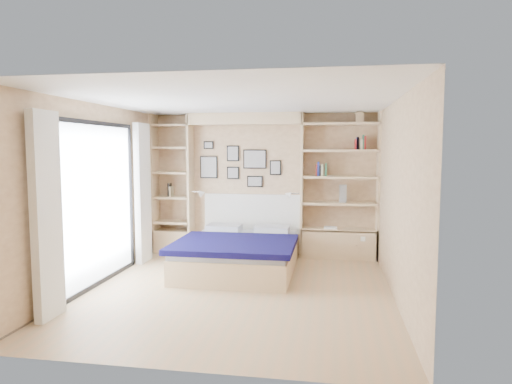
# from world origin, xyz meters

# --- Properties ---
(ground) EXTENTS (4.50, 4.50, 0.00)m
(ground) POSITION_xyz_m (0.00, 0.00, 0.00)
(ground) COLOR tan
(ground) RESTS_ON ground
(room_shell) EXTENTS (4.50, 4.50, 4.50)m
(room_shell) POSITION_xyz_m (-0.39, 1.52, 1.08)
(room_shell) COLOR #D3B187
(room_shell) RESTS_ON ground
(bed) EXTENTS (1.77, 2.32, 1.07)m
(bed) POSITION_xyz_m (-0.19, 1.01, 0.28)
(bed) COLOR #CFB585
(bed) RESTS_ON ground
(photo_gallery) EXTENTS (1.48, 0.02, 0.82)m
(photo_gallery) POSITION_xyz_m (-0.45, 2.22, 1.60)
(photo_gallery) COLOR black
(photo_gallery) RESTS_ON ground
(reading_lamps) EXTENTS (1.92, 0.12, 0.15)m
(reading_lamps) POSITION_xyz_m (-0.30, 2.00, 1.10)
(reading_lamps) COLOR silver
(reading_lamps) RESTS_ON ground
(shelf_decor) EXTENTS (3.47, 0.23, 2.03)m
(shelf_decor) POSITION_xyz_m (1.18, 2.07, 1.71)
(shelf_decor) COLOR #A73125
(shelf_decor) RESTS_ON ground
(deck_chair) EXTENTS (0.52, 0.77, 0.73)m
(deck_chair) POSITION_xyz_m (-3.60, 0.61, 0.35)
(deck_chair) COLOR tan
(deck_chair) RESTS_ON ground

